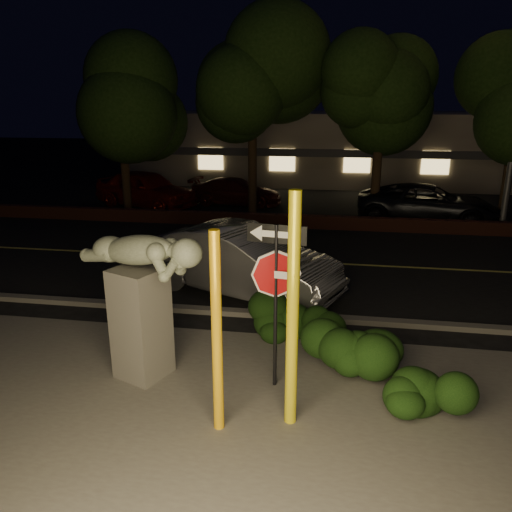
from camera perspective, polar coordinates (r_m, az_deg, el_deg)
The scene contains 22 objects.
ground at distance 17.95m, azimuth 5.79°, elevation 2.19°, with size 90.00×90.00×0.00m, color black.
patio at distance 7.89m, azimuth 0.43°, elevation -18.68°, with size 14.00×6.00×0.02m, color #4C4944.
road at distance 15.08m, azimuth 5.07°, elevation -0.71°, with size 80.00×8.00×0.01m, color black.
lane_marking at distance 15.07m, azimuth 5.07°, elevation -0.67°, with size 80.00×0.12×0.01m, color #B4AC48.
curb at distance 11.24m, azimuth 3.48°, elevation -6.83°, with size 80.00×0.25×0.12m, color #4C4944.
brick_wall at distance 19.15m, azimuth 6.06°, elevation 3.91°, with size 40.00×0.35×0.50m, color #401D14.
parking_lot at distance 24.77m, azimuth 6.82°, elevation 6.36°, with size 40.00×12.00×0.01m, color black.
building at distance 32.42m, azimuth 7.62°, elevation 12.44°, with size 22.00×10.20×4.00m.
tree_far_a at distance 22.22m, azimuth -15.44°, elevation 18.49°, with size 4.60×4.60×7.43m.
tree_far_b at distance 20.85m, azimuth -0.44°, elevation 21.15°, with size 5.20×5.20×8.41m.
tree_far_c at distance 20.20m, azimuth 14.38°, elevation 19.66°, with size 4.80×4.80×7.84m.
yellow_pole_left at distance 7.07m, azimuth -4.49°, elevation -9.01°, with size 0.15×0.15×3.04m, color yellow.
yellow_pole_right at distance 7.09m, azimuth 4.20°, elevation -6.66°, with size 0.18×0.18×3.54m, color yellow.
signpost at distance 7.93m, azimuth 2.30°, elevation -2.14°, with size 0.95×0.17×2.82m.
sculpture at distance 8.58m, azimuth -13.06°, elevation -3.66°, with size 2.43×1.50×2.66m.
hedge_center at distance 10.15m, azimuth 4.72°, elevation -6.90°, with size 1.89×0.89×0.99m, color black.
hedge_right at distance 8.96m, azimuth 10.22°, elevation -10.22°, with size 1.68×0.90×1.10m, color black.
hedge_far_right at distance 8.16m, azimuth 19.10°, elevation -14.46°, with size 1.38×0.87×0.96m, color black.
silver_sedan at distance 12.43m, azimuth -1.77°, elevation -0.54°, with size 1.78×5.11×1.68m, color #A3A4A8.
parked_car_red at distance 23.41m, azimuth -12.52°, elevation 7.52°, with size 1.99×4.94×1.68m, color maroon.
parked_car_darkred at distance 23.48m, azimuth -2.31°, elevation 7.38°, with size 1.72×4.24×1.23m, color #44110F.
parked_car_dark at distance 21.04m, azimuth 19.02°, elevation 5.68°, with size 2.51×5.44×1.51m, color black.
Camera 1 is at (0.96, -7.31, 4.64)m, focal length 35.00 mm.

